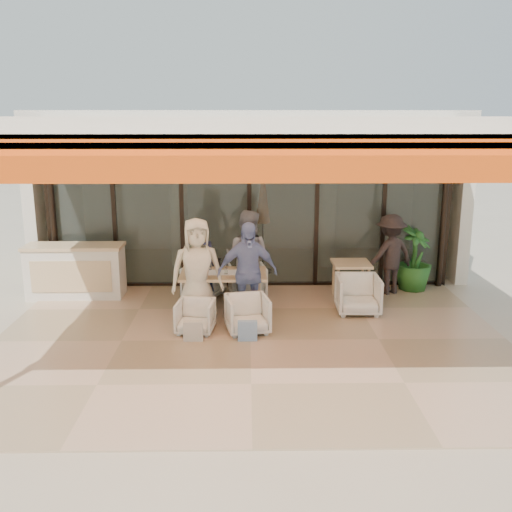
{
  "coord_description": "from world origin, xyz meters",
  "views": [
    {
      "loc": [
        -0.05,
        -8.29,
        3.39
      ],
      "look_at": [
        0.1,
        0.9,
        1.15
      ],
      "focal_mm": 40.0,
      "sensor_mm": 36.0,
      "label": 1
    }
  ],
  "objects_px": {
    "diner_periwinkle": "(247,273)",
    "side_chair": "(358,293)",
    "dining_table": "(223,276)",
    "diner_navy": "(201,265)",
    "diner_cream": "(197,271)",
    "chair_far_left": "(204,279)",
    "chair_far_right": "(247,279)",
    "host_counter": "(76,271)",
    "side_table": "(351,268)",
    "chair_near_left": "(195,315)",
    "chair_near_right": "(247,313)",
    "standing_woman": "(390,255)",
    "diner_grey": "(247,258)",
    "potted_palm": "(414,259)"
  },
  "relations": [
    {
      "from": "diner_periwinkle",
      "to": "side_chair",
      "type": "distance_m",
      "value": 2.05
    },
    {
      "from": "dining_table",
      "to": "diner_navy",
      "type": "distance_m",
      "value": 0.61
    },
    {
      "from": "dining_table",
      "to": "diner_cream",
      "type": "height_order",
      "value": "diner_cream"
    },
    {
      "from": "chair_far_left",
      "to": "chair_far_right",
      "type": "height_order",
      "value": "same"
    },
    {
      "from": "dining_table",
      "to": "diner_cream",
      "type": "distance_m",
      "value": 0.65
    },
    {
      "from": "chair_far_right",
      "to": "diner_periwinkle",
      "type": "xyz_separation_m",
      "value": [
        0.0,
        -1.4,
        0.52
      ]
    },
    {
      "from": "host_counter",
      "to": "side_table",
      "type": "height_order",
      "value": "host_counter"
    },
    {
      "from": "chair_far_right",
      "to": "chair_near_left",
      "type": "xyz_separation_m",
      "value": [
        -0.84,
        -1.9,
        -0.05
      ]
    },
    {
      "from": "chair_near_right",
      "to": "side_chair",
      "type": "relative_size",
      "value": 0.89
    },
    {
      "from": "dining_table",
      "to": "chair_far_right",
      "type": "distance_m",
      "value": 1.09
    },
    {
      "from": "chair_near_right",
      "to": "side_chair",
      "type": "distance_m",
      "value": 2.15
    },
    {
      "from": "side_table",
      "to": "standing_woman",
      "type": "height_order",
      "value": "standing_woman"
    },
    {
      "from": "diner_grey",
      "to": "diner_cream",
      "type": "relative_size",
      "value": 0.99
    },
    {
      "from": "chair_far_right",
      "to": "dining_table",
      "type": "bearing_deg",
      "value": 56.8
    },
    {
      "from": "side_table",
      "to": "potted_palm",
      "type": "height_order",
      "value": "potted_palm"
    },
    {
      "from": "chair_near_left",
      "to": "diner_cream",
      "type": "relative_size",
      "value": 0.33
    },
    {
      "from": "chair_far_left",
      "to": "diner_periwinkle",
      "type": "height_order",
      "value": "diner_periwinkle"
    },
    {
      "from": "potted_palm",
      "to": "chair_far_right",
      "type": "bearing_deg",
      "value": -173.69
    },
    {
      "from": "chair_near_right",
      "to": "side_table",
      "type": "height_order",
      "value": "side_table"
    },
    {
      "from": "diner_navy",
      "to": "side_table",
      "type": "bearing_deg",
      "value": -169.35
    },
    {
      "from": "diner_grey",
      "to": "side_chair",
      "type": "bearing_deg",
      "value": -174.07
    },
    {
      "from": "standing_woman",
      "to": "potted_palm",
      "type": "relative_size",
      "value": 1.22
    },
    {
      "from": "host_counter",
      "to": "chair_near_left",
      "type": "height_order",
      "value": "host_counter"
    },
    {
      "from": "chair_far_right",
      "to": "chair_near_left",
      "type": "distance_m",
      "value": 2.08
    },
    {
      "from": "diner_grey",
      "to": "standing_woman",
      "type": "xyz_separation_m",
      "value": [
        2.78,
        0.63,
        -0.09
      ]
    },
    {
      "from": "dining_table",
      "to": "diner_periwinkle",
      "type": "height_order",
      "value": "diner_periwinkle"
    },
    {
      "from": "side_chair",
      "to": "host_counter",
      "type": "bearing_deg",
      "value": 170.58
    },
    {
      "from": "chair_far_left",
      "to": "side_chair",
      "type": "xyz_separation_m",
      "value": [
        2.79,
        -1.0,
        0.03
      ]
    },
    {
      "from": "side_table",
      "to": "host_counter",
      "type": "bearing_deg",
      "value": 177.15
    },
    {
      "from": "host_counter",
      "to": "potted_palm",
      "type": "distance_m",
      "value": 6.63
    },
    {
      "from": "side_table",
      "to": "diner_grey",
      "type": "bearing_deg",
      "value": -172.81
    },
    {
      "from": "standing_woman",
      "to": "chair_near_right",
      "type": "bearing_deg",
      "value": 11.62
    },
    {
      "from": "chair_far_right",
      "to": "potted_palm",
      "type": "height_order",
      "value": "potted_palm"
    },
    {
      "from": "diner_cream",
      "to": "diner_navy",
      "type": "bearing_deg",
      "value": 79.31
    },
    {
      "from": "diner_periwinkle",
      "to": "side_chair",
      "type": "relative_size",
      "value": 2.27
    },
    {
      "from": "dining_table",
      "to": "side_chair",
      "type": "distance_m",
      "value": 2.4
    },
    {
      "from": "diner_periwinkle",
      "to": "diner_grey",
      "type": "bearing_deg",
      "value": 80.62
    },
    {
      "from": "chair_near_left",
      "to": "diner_navy",
      "type": "distance_m",
      "value": 1.48
    },
    {
      "from": "diner_grey",
      "to": "diner_periwinkle",
      "type": "xyz_separation_m",
      "value": [
        0.0,
        -0.9,
        -0.02
      ]
    },
    {
      "from": "diner_grey",
      "to": "side_table",
      "type": "xyz_separation_m",
      "value": [
        1.95,
        0.25,
        -0.25
      ]
    },
    {
      "from": "host_counter",
      "to": "chair_near_right",
      "type": "height_order",
      "value": "host_counter"
    },
    {
      "from": "side_table",
      "to": "diner_periwinkle",
      "type": "bearing_deg",
      "value": -149.59
    },
    {
      "from": "chair_far_left",
      "to": "chair_near_left",
      "type": "bearing_deg",
      "value": 110.35
    },
    {
      "from": "chair_far_right",
      "to": "standing_woman",
      "type": "bearing_deg",
      "value": 173.74
    },
    {
      "from": "diner_periwinkle",
      "to": "potted_palm",
      "type": "xyz_separation_m",
      "value": [
        3.33,
        1.77,
        -0.22
      ]
    },
    {
      "from": "dining_table",
      "to": "side_chair",
      "type": "relative_size",
      "value": 1.97
    },
    {
      "from": "dining_table",
      "to": "chair_near_left",
      "type": "bearing_deg",
      "value": -113.43
    },
    {
      "from": "diner_navy",
      "to": "diner_periwinkle",
      "type": "relative_size",
      "value": 0.89
    },
    {
      "from": "standing_woman",
      "to": "chair_far_right",
      "type": "bearing_deg",
      "value": -21.89
    },
    {
      "from": "chair_far_left",
      "to": "side_table",
      "type": "distance_m",
      "value": 2.82
    }
  ]
}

